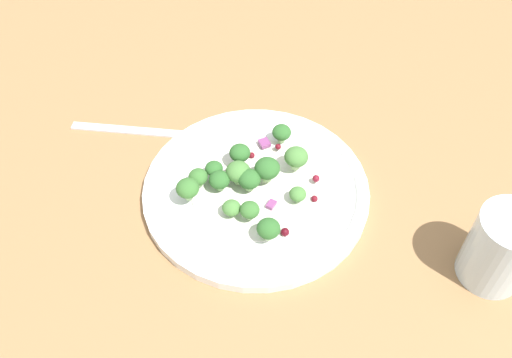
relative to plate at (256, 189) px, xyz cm
name	(u,v)px	position (x,y,z in cm)	size (l,w,h in cm)	color
ground_plane	(267,194)	(1.35, -0.53, -1.86)	(180.00, 180.00, 2.00)	olive
plate	(256,189)	(0.00, 0.00, 0.00)	(26.13, 26.13, 1.70)	white
dressing_pool	(256,187)	(0.00, 0.00, 0.44)	(15.16, 15.16, 0.20)	white
broccoli_floret_0	(219,180)	(-2.91, 2.94, 2.08)	(2.41, 2.41, 2.44)	#8EB77A
broccoli_floret_1	(267,167)	(1.48, -0.36, 2.81)	(2.92, 2.92, 2.95)	#ADD18E
broccoli_floret_2	(214,169)	(-2.00, 4.60, 1.99)	(2.07, 2.07, 2.09)	#8EB77A
broccoli_floret_3	(239,154)	(1.11, 3.55, 2.56)	(2.46, 2.46, 2.49)	#9EC684
broccoli_floret_4	(198,177)	(-4.11, 5.10, 2.06)	(2.22, 2.22, 2.25)	#8EB77A
broccoli_floret_5	(250,210)	(-3.97, -2.41, 2.09)	(2.17, 2.17, 2.20)	#9EC684
broccoli_floret_6	(282,133)	(7.48, 2.16, 2.05)	(2.32, 2.32, 2.35)	#9EC684
broccoli_floret_7	(249,179)	(-0.86, 0.25, 2.37)	(2.60, 2.60, 2.64)	#9EC684
broccoli_floret_8	(269,229)	(-4.73, -5.61, 2.34)	(2.52, 2.52, 2.56)	#ADD18E
broccoli_floret_9	(295,197)	(0.94, -4.91, 1.66)	(1.92, 1.92, 1.95)	#8EB77A
broccoli_floret_10	(238,172)	(-0.88, 1.90, 2.43)	(2.83, 2.83, 2.86)	#9EC684
broccoli_floret_11	(230,207)	(-4.82, -0.34, 1.74)	(2.05, 2.05, 2.07)	#8EB77A
broccoli_floret_12	(296,157)	(4.94, -1.93, 2.68)	(2.78, 2.78, 2.81)	#ADD18E
broccoli_floret_13	(188,189)	(-6.41, 4.46, 2.71)	(2.58, 2.58, 2.62)	#8EB77A
cranberry_0	(252,155)	(3.20, 3.33, 0.78)	(0.77, 0.77, 0.77)	maroon
cranberry_1	(285,232)	(-3.14, -6.62, 0.91)	(0.97, 0.97, 0.97)	#4C0A14
cranberry_2	(316,179)	(4.76, -4.99, 1.34)	(0.84, 0.84, 0.84)	maroon
cranberry_3	(314,199)	(2.64, -6.35, 0.79)	(0.77, 0.77, 0.77)	maroon
cranberry_4	(249,183)	(-0.64, 0.47, 1.39)	(0.93, 0.93, 0.93)	#4C0A14
cranberry_5	(220,173)	(-1.45, 4.19, 1.02)	(0.76, 0.76, 0.76)	maroon
cranberry_6	(278,147)	(5.94, 1.47, 1.30)	(0.73, 0.73, 0.73)	maroon
onion_bit_0	(240,172)	(0.42, 2.81, 0.65)	(0.93, 1.19, 0.49)	#934C84
onion_bit_1	(264,143)	(5.57, 3.28, 1.04)	(1.30, 1.19, 0.50)	#843D75
onion_bit_2	(271,204)	(-1.13, -3.14, 0.88)	(0.84, 1.17, 0.41)	#843D75
fork	(152,131)	(-0.79, 16.63, -0.61)	(11.66, 16.57, 0.50)	silver
water_glass	(501,248)	(7.45, -25.41, 3.60)	(6.72, 6.72, 8.91)	silver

